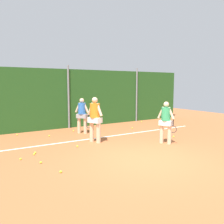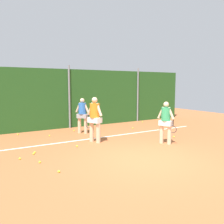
{
  "view_description": "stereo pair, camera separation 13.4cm",
  "coord_description": "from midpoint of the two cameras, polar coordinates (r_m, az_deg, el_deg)",
  "views": [
    {
      "loc": [
        -4.68,
        -5.47,
        2.34
      ],
      "look_at": [
        0.57,
        2.95,
        1.18
      ],
      "focal_mm": 37.88,
      "sensor_mm": 36.0,
      "label": 1
    },
    {
      "loc": [
        -4.56,
        -5.54,
        2.34
      ],
      "look_at": [
        0.57,
        2.95,
        1.18
      ],
      "focal_mm": 37.88,
      "sensor_mm": 36.0,
      "label": 2
    }
  ],
  "objects": [
    {
      "name": "ground_plane",
      "position": [
        9.07,
        0.66,
        -8.27
      ],
      "size": [
        25.8,
        25.8,
        0.0
      ],
      "primitive_type": "plane",
      "color": "#A85B33"
    },
    {
      "name": "hedge_fence_backdrop",
      "position": [
        12.96,
        -10.24,
        3.19
      ],
      "size": [
        15.83,
        0.25,
        3.14
      ],
      "primitive_type": "cube",
      "color": "#23511E",
      "rests_on": "ground_plane"
    },
    {
      "name": "fence_post_center",
      "position": [
        12.79,
        -9.97,
        3.6
      ],
      "size": [
        0.1,
        0.1,
        3.34
      ],
      "primitive_type": "cylinder",
      "color": "gray",
      "rests_on": "ground_plane"
    },
    {
      "name": "fence_post_right",
      "position": [
        15.05,
        6.49,
        4.11
      ],
      "size": [
        0.1,
        0.1,
        3.34
      ],
      "primitive_type": "cylinder",
      "color": "gray",
      "rests_on": "ground_plane"
    },
    {
      "name": "court_baseline_paint",
      "position": [
        10.37,
        -3.88,
        -6.34
      ],
      "size": [
        11.57,
        0.1,
        0.01
      ],
      "primitive_type": "cube",
      "color": "white",
      "rests_on": "ground_plane"
    },
    {
      "name": "player_foreground_near",
      "position": [
        9.52,
        13.26,
        -1.99
      ],
      "size": [
        0.47,
        0.7,
        1.67
      ],
      "rotation": [
        0.0,
        0.0,
        5.15
      ],
      "color": "beige",
      "rests_on": "ground_plane"
    },
    {
      "name": "player_midcourt",
      "position": [
        9.53,
        -3.8,
        -1.24
      ],
      "size": [
        0.49,
        0.77,
        1.83
      ],
      "rotation": [
        0.0,
        0.0,
        1.95
      ],
      "color": "beige",
      "rests_on": "ground_plane"
    },
    {
      "name": "player_backcourt_far",
      "position": [
        11.36,
        -6.82,
        -0.4
      ],
      "size": [
        0.54,
        0.56,
        1.69
      ],
      "rotation": [
        0.0,
        0.0,
        2.29
      ],
      "color": "beige",
      "rests_on": "ground_plane"
    },
    {
      "name": "tennis_ball_0",
      "position": [
        13.57,
        11.79,
        -3.24
      ],
      "size": [
        0.07,
        0.07,
        0.07
      ],
      "primitive_type": "sphere",
      "color": "#CCDB33",
      "rests_on": "ground_plane"
    },
    {
      "name": "tennis_ball_1",
      "position": [
        14.76,
        7.63,
        -2.36
      ],
      "size": [
        0.07,
        0.07,
        0.07
      ],
      "primitive_type": "sphere",
      "color": "#CCDB33",
      "rests_on": "ground_plane"
    },
    {
      "name": "tennis_ball_2",
      "position": [
        8.03,
        -20.9,
        -10.46
      ],
      "size": [
        0.07,
        0.07,
        0.07
      ],
      "primitive_type": "sphere",
      "color": "#CCDB33",
      "rests_on": "ground_plane"
    },
    {
      "name": "tennis_ball_3",
      "position": [
        12.59,
        5.35,
        -3.9
      ],
      "size": [
        0.07,
        0.07,
        0.07
      ],
      "primitive_type": "sphere",
      "color": "#CCDB33",
      "rests_on": "ground_plane"
    },
    {
      "name": "tennis_ball_4",
      "position": [
        11.8,
        -21.47,
        -5.05
      ],
      "size": [
        0.07,
        0.07,
        0.07
      ],
      "primitive_type": "sphere",
      "color": "#CCDB33",
      "rests_on": "ground_plane"
    },
    {
      "name": "tennis_ball_5",
      "position": [
        11.99,
        -8.83,
        -4.48
      ],
      "size": [
        0.07,
        0.07,
        0.07
      ],
      "primitive_type": "sphere",
      "color": "#CCDB33",
      "rests_on": "ground_plane"
    },
    {
      "name": "tennis_ball_6",
      "position": [
        10.89,
        15.08,
        -5.77
      ],
      "size": [
        0.07,
        0.07,
        0.07
      ],
      "primitive_type": "sphere",
      "color": "#CCDB33",
      "rests_on": "ground_plane"
    },
    {
      "name": "tennis_ball_7",
      "position": [
        11.07,
        -14.52,
        -5.55
      ],
      "size": [
        0.07,
        0.07,
        0.07
      ],
      "primitive_type": "sphere",
      "color": "#CCDB33",
      "rests_on": "ground_plane"
    },
    {
      "name": "tennis_ball_8",
      "position": [
        8.57,
        -17.73,
        -9.25
      ],
      "size": [
        0.07,
        0.07,
        0.07
      ],
      "primitive_type": "sphere",
      "color": "#CCDB33",
      "rests_on": "ground_plane"
    },
    {
      "name": "tennis_ball_9",
      "position": [
        7.51,
        -16.56,
        -11.5
      ],
      "size": [
        0.07,
        0.07,
        0.07
      ],
      "primitive_type": "sphere",
      "color": "#CCDB33",
      "rests_on": "ground_plane"
    },
    {
      "name": "tennis_ball_10",
      "position": [
        6.63,
        -12.11,
        -13.85
      ],
      "size": [
        0.07,
        0.07,
        0.07
      ],
      "primitive_type": "sphere",
      "color": "#CCDB33",
      "rests_on": "ground_plane"
    },
    {
      "name": "tennis_ball_11",
      "position": [
        8.41,
        -17.98,
        -9.58
      ],
      "size": [
        0.07,
        0.07,
        0.07
      ],
      "primitive_type": "sphere",
      "color": "#CCDB33",
      "rests_on": "ground_plane"
    },
    {
      "name": "tennis_ball_12",
      "position": [
        9.04,
        -8.02,
        -8.17
      ],
      "size": [
        0.07,
        0.07,
        0.07
      ],
      "primitive_type": "sphere",
      "color": "#CCDB33",
      "rests_on": "ground_plane"
    },
    {
      "name": "tennis_ball_13",
      "position": [
        10.4,
        13.85,
        -6.33
      ],
      "size": [
        0.07,
        0.07,
        0.07
      ],
      "primitive_type": "sphere",
      "color": "#CCDB33",
      "rests_on": "ground_plane"
    }
  ]
}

